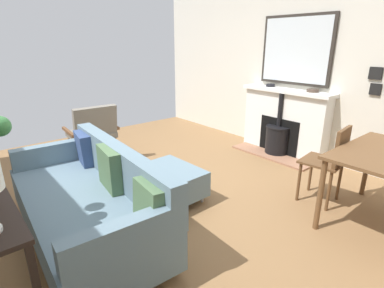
{
  "coord_description": "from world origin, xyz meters",
  "views": [
    {
      "loc": [
        1.7,
        2.64,
        1.68
      ],
      "look_at": [
        -0.33,
        0.21,
        0.6
      ],
      "focal_mm": 27.98,
      "sensor_mm": 36.0,
      "label": 1
    }
  ],
  "objects_px": {
    "fireplace": "(283,125)",
    "dining_chair_near_fireplace": "(331,159)",
    "ottoman": "(170,181)",
    "mantel_bowl_near": "(270,85)",
    "sofa": "(90,201)",
    "mantel_bowl_far": "(313,90)",
    "armchair_accent": "(93,130)"
  },
  "relations": [
    {
      "from": "mantel_bowl_near",
      "to": "dining_chair_near_fireplace",
      "type": "xyz_separation_m",
      "value": [
        1.03,
        1.56,
        -0.51
      ]
    },
    {
      "from": "mantel_bowl_near",
      "to": "ottoman",
      "type": "height_order",
      "value": "mantel_bowl_near"
    },
    {
      "from": "ottoman",
      "to": "armchair_accent",
      "type": "bearing_deg",
      "value": -84.75
    },
    {
      "from": "armchair_accent",
      "to": "dining_chair_near_fireplace",
      "type": "relative_size",
      "value": 0.97
    },
    {
      "from": "fireplace",
      "to": "dining_chair_near_fireplace",
      "type": "xyz_separation_m",
      "value": [
        0.99,
        1.24,
        0.07
      ]
    },
    {
      "from": "ottoman",
      "to": "armchair_accent",
      "type": "distance_m",
      "value": 1.7
    },
    {
      "from": "ottoman",
      "to": "armchair_accent",
      "type": "height_order",
      "value": "armchair_accent"
    },
    {
      "from": "fireplace",
      "to": "dining_chair_near_fireplace",
      "type": "relative_size",
      "value": 1.67
    },
    {
      "from": "ottoman",
      "to": "armchair_accent",
      "type": "relative_size",
      "value": 0.87
    },
    {
      "from": "fireplace",
      "to": "dining_chair_near_fireplace",
      "type": "bearing_deg",
      "value": 51.42
    },
    {
      "from": "mantel_bowl_near",
      "to": "sofa",
      "type": "distance_m",
      "value": 3.32
    },
    {
      "from": "fireplace",
      "to": "mantel_bowl_near",
      "type": "relative_size",
      "value": 10.43
    },
    {
      "from": "fireplace",
      "to": "mantel_bowl_near",
      "type": "height_order",
      "value": "mantel_bowl_near"
    },
    {
      "from": "fireplace",
      "to": "armchair_accent",
      "type": "xyz_separation_m",
      "value": [
        2.4,
        -1.59,
        0.02
      ]
    },
    {
      "from": "mantel_bowl_near",
      "to": "sofa",
      "type": "height_order",
      "value": "mantel_bowl_near"
    },
    {
      "from": "ottoman",
      "to": "dining_chair_near_fireplace",
      "type": "height_order",
      "value": "dining_chair_near_fireplace"
    },
    {
      "from": "mantel_bowl_far",
      "to": "armchair_accent",
      "type": "distance_m",
      "value": 3.19
    },
    {
      "from": "sofa",
      "to": "fireplace",
      "type": "bearing_deg",
      "value": -177.15
    },
    {
      "from": "mantel_bowl_near",
      "to": "mantel_bowl_far",
      "type": "distance_m",
      "value": 0.72
    },
    {
      "from": "mantel_bowl_far",
      "to": "mantel_bowl_near",
      "type": "bearing_deg",
      "value": -90.0
    },
    {
      "from": "fireplace",
      "to": "mantel_bowl_far",
      "type": "relative_size",
      "value": 8.84
    },
    {
      "from": "sofa",
      "to": "dining_chair_near_fireplace",
      "type": "xyz_separation_m",
      "value": [
        -2.18,
        1.08,
        0.17
      ]
    },
    {
      "from": "mantel_bowl_near",
      "to": "armchair_accent",
      "type": "distance_m",
      "value": 2.8
    },
    {
      "from": "sofa",
      "to": "mantel_bowl_far",
      "type": "bearing_deg",
      "value": 175.81
    },
    {
      "from": "mantel_bowl_near",
      "to": "ottoman",
      "type": "distance_m",
      "value": 2.46
    },
    {
      "from": "mantel_bowl_far",
      "to": "dining_chair_near_fireplace",
      "type": "relative_size",
      "value": 0.19
    },
    {
      "from": "fireplace",
      "to": "ottoman",
      "type": "height_order",
      "value": "fireplace"
    },
    {
      "from": "ottoman",
      "to": "mantel_bowl_far",
      "type": "bearing_deg",
      "value": 172.34
    },
    {
      "from": "fireplace",
      "to": "mantel_bowl_near",
      "type": "distance_m",
      "value": 0.67
    },
    {
      "from": "ottoman",
      "to": "fireplace",
      "type": "bearing_deg",
      "value": -177.81
    },
    {
      "from": "fireplace",
      "to": "ottoman",
      "type": "bearing_deg",
      "value": 2.19
    },
    {
      "from": "fireplace",
      "to": "dining_chair_near_fireplace",
      "type": "height_order",
      "value": "fireplace"
    }
  ]
}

